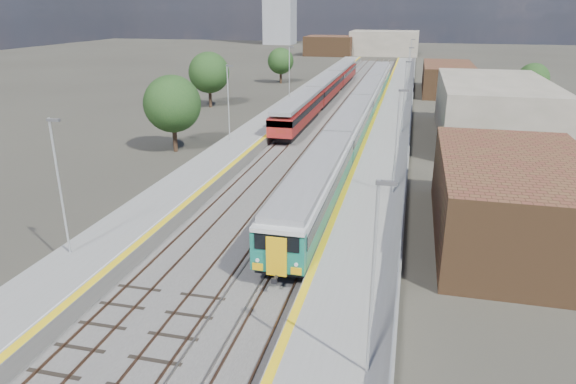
% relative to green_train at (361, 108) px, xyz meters
% --- Properties ---
extents(ground, '(320.00, 320.00, 0.00)m').
position_rel_green_train_xyz_m(ground, '(-1.50, 1.55, -2.24)').
color(ground, '#47443A').
rests_on(ground, ground).
extents(ballast_bed, '(10.50, 155.00, 0.06)m').
position_rel_green_train_xyz_m(ballast_bed, '(-3.75, 4.05, -2.21)').
color(ballast_bed, '#565451').
rests_on(ballast_bed, ground).
extents(tracks, '(8.96, 160.00, 0.17)m').
position_rel_green_train_xyz_m(tracks, '(-3.15, 5.73, -2.13)').
color(tracks, '#4C3323').
rests_on(tracks, ground).
extents(platform_right, '(4.70, 155.00, 8.52)m').
position_rel_green_train_xyz_m(platform_right, '(3.78, 4.04, -1.70)').
color(platform_right, slate).
rests_on(platform_right, ground).
extents(platform_left, '(4.30, 155.00, 8.52)m').
position_rel_green_train_xyz_m(platform_left, '(-10.55, 4.04, -1.72)').
color(platform_left, slate).
rests_on(platform_left, ground).
extents(buildings, '(72.00, 185.50, 40.00)m').
position_rel_green_train_xyz_m(buildings, '(-19.62, 90.15, 8.47)').
color(buildings, brown).
rests_on(buildings, ground).
extents(green_train, '(2.89, 80.34, 3.18)m').
position_rel_green_train_xyz_m(green_train, '(0.00, 0.00, 0.00)').
color(green_train, black).
rests_on(green_train, ground).
extents(red_train, '(2.81, 56.94, 3.54)m').
position_rel_green_train_xyz_m(red_train, '(-7.00, 15.90, -0.14)').
color(red_train, black).
rests_on(red_train, ground).
extents(tree_a, '(5.62, 5.62, 7.61)m').
position_rel_green_train_xyz_m(tree_a, '(-16.90, -16.15, 2.56)').
color(tree_a, '#382619').
rests_on(tree_a, ground).
extents(tree_b, '(5.80, 5.80, 7.86)m').
position_rel_green_train_xyz_m(tree_b, '(-22.52, 7.49, 2.72)').
color(tree_b, '#382619').
rests_on(tree_b, ground).
extents(tree_c, '(4.88, 4.88, 6.62)m').
position_rel_green_train_xyz_m(tree_c, '(-18.71, 33.91, 1.93)').
color(tree_c, '#382619').
rests_on(tree_c, ground).
extents(tree_d, '(4.52, 4.52, 6.13)m').
position_rel_green_train_xyz_m(tree_d, '(23.02, 20.42, 1.61)').
color(tree_d, '#382619').
rests_on(tree_d, ground).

